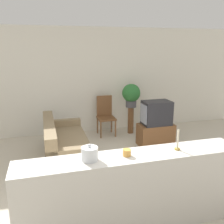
{
  "coord_description": "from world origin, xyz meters",
  "views": [
    {
      "loc": [
        -0.98,
        -2.96,
        2.21
      ],
      "look_at": [
        0.42,
        2.04,
        0.85
      ],
      "focal_mm": 40.0,
      "sensor_mm": 36.0,
      "label": 1
    }
  ],
  "objects_px": {
    "television": "(156,113)",
    "wooden_chair": "(105,114)",
    "decorative_bowl": "(90,154)",
    "couch": "(64,147)",
    "potted_plant": "(131,94)"
  },
  "relations": [
    {
      "from": "potted_plant",
      "to": "decorative_bowl",
      "type": "relative_size",
      "value": 3.04
    },
    {
      "from": "wooden_chair",
      "to": "potted_plant",
      "type": "xyz_separation_m",
      "value": [
        0.66,
        -0.1,
        0.5
      ]
    },
    {
      "from": "television",
      "to": "potted_plant",
      "type": "height_order",
      "value": "potted_plant"
    },
    {
      "from": "television",
      "to": "decorative_bowl",
      "type": "relative_size",
      "value": 3.22
    },
    {
      "from": "television",
      "to": "wooden_chair",
      "type": "xyz_separation_m",
      "value": [
        -0.92,
        1.04,
        -0.23
      ]
    },
    {
      "from": "couch",
      "to": "potted_plant",
      "type": "height_order",
      "value": "potted_plant"
    },
    {
      "from": "couch",
      "to": "television",
      "type": "bearing_deg",
      "value": 8.43
    },
    {
      "from": "couch",
      "to": "potted_plant",
      "type": "relative_size",
      "value": 3.07
    },
    {
      "from": "decorative_bowl",
      "to": "wooden_chair",
      "type": "bearing_deg",
      "value": 73.01
    },
    {
      "from": "television",
      "to": "potted_plant",
      "type": "xyz_separation_m",
      "value": [
        -0.26,
        0.94,
        0.27
      ]
    },
    {
      "from": "couch",
      "to": "wooden_chair",
      "type": "height_order",
      "value": "wooden_chair"
    },
    {
      "from": "television",
      "to": "decorative_bowl",
      "type": "distance_m",
      "value": 3.12
    },
    {
      "from": "television",
      "to": "wooden_chair",
      "type": "height_order",
      "value": "television"
    },
    {
      "from": "decorative_bowl",
      "to": "couch",
      "type": "bearing_deg",
      "value": 93.42
    },
    {
      "from": "wooden_chair",
      "to": "decorative_bowl",
      "type": "xyz_separation_m",
      "value": [
        -1.05,
        -3.44,
        0.51
      ]
    }
  ]
}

